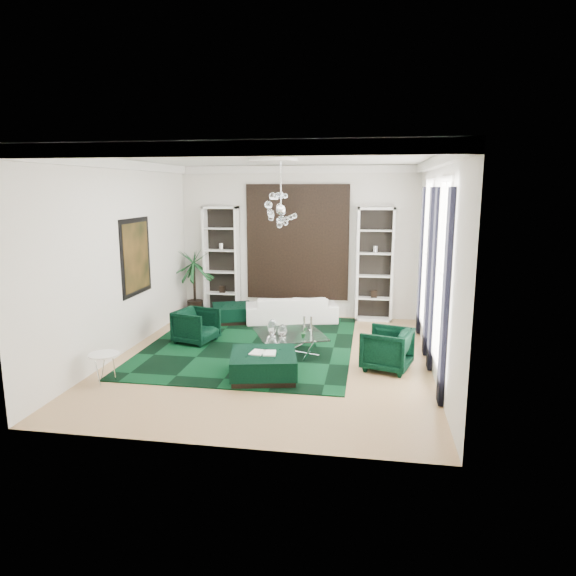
% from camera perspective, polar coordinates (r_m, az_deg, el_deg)
% --- Properties ---
extents(floor, '(6.00, 7.00, 0.02)m').
position_cam_1_polar(floor, '(10.06, -1.85, -7.88)').
color(floor, tan).
rests_on(floor, ground).
extents(ceiling, '(6.00, 7.00, 0.02)m').
position_cam_1_polar(ceiling, '(9.53, -2.00, 14.39)').
color(ceiling, white).
rests_on(ceiling, ground).
extents(wall_back, '(6.00, 0.02, 3.80)m').
position_cam_1_polar(wall_back, '(13.05, 1.08, 5.10)').
color(wall_back, silver).
rests_on(wall_back, ground).
extents(wall_front, '(6.00, 0.02, 3.80)m').
position_cam_1_polar(wall_front, '(6.26, -8.16, -1.57)').
color(wall_front, silver).
rests_on(wall_front, ground).
extents(wall_left, '(0.02, 7.00, 3.80)m').
position_cam_1_polar(wall_left, '(10.62, -18.10, 3.18)').
color(wall_left, silver).
rests_on(wall_left, ground).
extents(wall_right, '(0.02, 7.00, 3.80)m').
position_cam_1_polar(wall_right, '(9.51, 16.19, 2.42)').
color(wall_right, silver).
rests_on(wall_right, ground).
extents(crown_molding, '(6.00, 7.00, 0.18)m').
position_cam_1_polar(crown_molding, '(9.53, -1.99, 13.73)').
color(crown_molding, white).
rests_on(crown_molding, ceiling).
extents(ceiling_medallion, '(0.90, 0.90, 0.05)m').
position_cam_1_polar(ceiling_medallion, '(9.83, -1.64, 14.06)').
color(ceiling_medallion, white).
rests_on(ceiling_medallion, ceiling).
extents(tapestry, '(2.50, 0.06, 2.80)m').
position_cam_1_polar(tapestry, '(13.00, 1.05, 5.08)').
color(tapestry, black).
rests_on(tapestry, wall_back).
extents(shelving_left, '(0.90, 0.38, 2.80)m').
position_cam_1_polar(shelving_left, '(13.34, -7.38, 2.98)').
color(shelving_left, white).
rests_on(shelving_left, floor).
extents(shelving_right, '(0.90, 0.38, 2.80)m').
position_cam_1_polar(shelving_right, '(12.78, 9.64, 2.56)').
color(shelving_right, white).
rests_on(shelving_right, floor).
extents(painting, '(0.04, 1.30, 1.60)m').
position_cam_1_polar(painting, '(11.14, -16.49, 3.36)').
color(painting, black).
rests_on(painting, wall_left).
extents(window_near, '(0.03, 1.10, 2.90)m').
position_cam_1_polar(window_near, '(8.62, 16.75, 1.53)').
color(window_near, white).
rests_on(window_near, wall_right).
extents(curtain_near_a, '(0.07, 0.30, 3.25)m').
position_cam_1_polar(curtain_near_a, '(7.90, 17.10, -1.17)').
color(curtain_near_a, black).
rests_on(curtain_near_a, floor).
extents(curtain_near_b, '(0.07, 0.30, 3.25)m').
position_cam_1_polar(curtain_near_b, '(9.42, 15.86, 0.82)').
color(curtain_near_b, black).
rests_on(curtain_near_b, floor).
extents(window_far, '(0.03, 1.10, 2.90)m').
position_cam_1_polar(window_far, '(10.98, 15.19, 3.58)').
color(window_far, white).
rests_on(window_far, wall_right).
extents(curtain_far_a, '(0.07, 0.30, 3.25)m').
position_cam_1_polar(curtain_far_a, '(10.24, 15.35, 1.65)').
color(curtain_far_a, black).
rests_on(curtain_far_a, floor).
extents(curtain_far_b, '(0.07, 0.30, 3.25)m').
position_cam_1_polar(curtain_far_b, '(11.78, 14.59, 2.87)').
color(curtain_far_b, black).
rests_on(curtain_far_b, floor).
extents(rug, '(4.20, 5.00, 0.02)m').
position_cam_1_polar(rug, '(10.95, -4.06, -6.21)').
color(rug, black).
rests_on(rug, floor).
extents(sofa, '(2.37, 1.39, 0.65)m').
position_cam_1_polar(sofa, '(12.64, 0.37, -2.35)').
color(sofa, white).
rests_on(sofa, floor).
extents(armchair_left, '(0.97, 0.95, 0.73)m').
position_cam_1_polar(armchair_left, '(11.13, -10.16, -4.19)').
color(armchair_left, black).
rests_on(armchair_left, floor).
extents(armchair_right, '(1.03, 1.02, 0.76)m').
position_cam_1_polar(armchair_right, '(9.54, 10.92, -6.68)').
color(armchair_right, black).
rests_on(armchair_right, floor).
extents(coffee_table, '(1.66, 1.66, 0.43)m').
position_cam_1_polar(coffee_table, '(10.22, 0.22, -6.24)').
color(coffee_table, white).
rests_on(coffee_table, floor).
extents(ottoman_side, '(1.21, 1.21, 0.42)m').
position_cam_1_polar(ottoman_side, '(12.74, -6.18, -2.84)').
color(ottoman_side, black).
rests_on(ottoman_side, floor).
extents(ottoman_front, '(1.32, 1.32, 0.45)m').
position_cam_1_polar(ottoman_front, '(9.02, -2.73, -8.61)').
color(ottoman_front, black).
rests_on(ottoman_front, floor).
extents(book, '(0.45, 0.30, 0.03)m').
position_cam_1_polar(book, '(8.94, -2.75, -7.16)').
color(book, white).
rests_on(book, ottoman_front).
extents(side_table, '(0.59, 0.59, 0.50)m').
position_cam_1_polar(side_table, '(9.33, -19.68, -8.42)').
color(side_table, white).
rests_on(side_table, floor).
extents(palm, '(1.40, 1.40, 2.22)m').
position_cam_1_polar(palm, '(13.45, -10.41, 1.71)').
color(palm, '#164420').
rests_on(palm, floor).
extents(chandelier, '(0.82, 0.82, 0.66)m').
position_cam_1_polar(chandelier, '(9.72, -0.80, 8.67)').
color(chandelier, white).
rests_on(chandelier, ceiling).
extents(table_plant, '(0.15, 0.14, 0.22)m').
position_cam_1_polar(table_plant, '(9.84, 1.80, -4.96)').
color(table_plant, '#164420').
rests_on(table_plant, coffee_table).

